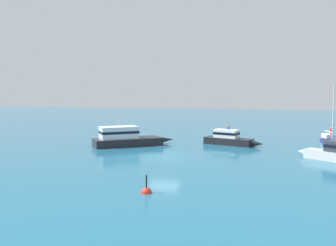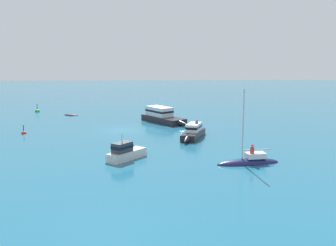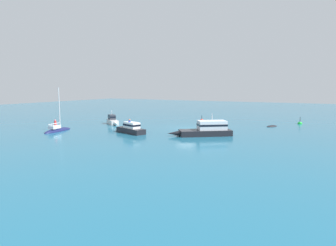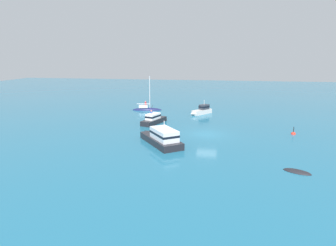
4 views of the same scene
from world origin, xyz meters
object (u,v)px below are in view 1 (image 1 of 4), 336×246
object	(u,v)px
motor_cruiser_1	(125,138)
sailboat	(330,142)
powerboat	(330,152)
motor_cruiser	(230,139)
mooring_buoy	(146,193)

from	to	relation	value
motor_cruiser_1	sailboat	bearing A→B (deg)	-17.69
sailboat	powerboat	size ratio (longest dim) A/B	1.51
motor_cruiser	motor_cruiser_1	distance (m)	10.22
sailboat	mooring_buoy	world-z (taller)	sailboat
motor_cruiser	mooring_buoy	bearing A→B (deg)	-79.32
sailboat	mooring_buoy	size ratio (longest dim) A/B	5.27
motor_cruiser_1	mooring_buoy	world-z (taller)	motor_cruiser_1
motor_cruiser_1	mooring_buoy	bearing A→B (deg)	-101.89
motor_cruiser	motor_cruiser_1	bearing A→B (deg)	-143.36
powerboat	mooring_buoy	size ratio (longest dim) A/B	3.48
motor_cruiser_1	powerboat	bearing A→B (deg)	-46.63
sailboat	motor_cruiser_1	world-z (taller)	sailboat
motor_cruiser	mooring_buoy	xyz separation A→B (m)	(18.29, -2.87, -0.60)
powerboat	sailboat	bearing A→B (deg)	-62.00
motor_cruiser	mooring_buoy	world-z (taller)	motor_cruiser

